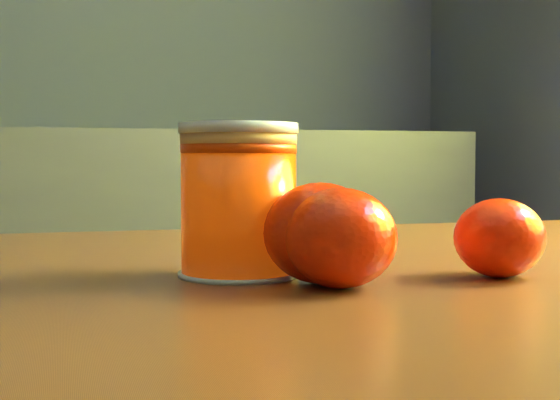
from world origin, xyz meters
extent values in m
cube|color=brown|center=(0.93, 0.04, 0.73)|extent=(1.01, 0.72, 0.04)
cylinder|color=#FA4305|center=(0.77, 0.02, 0.80)|extent=(0.08, 0.08, 0.09)
cylinder|color=#E9AE5F|center=(0.77, 0.02, 0.85)|extent=(0.08, 0.08, 0.01)
cylinder|color=silver|center=(0.77, 0.02, 0.86)|extent=(0.08, 0.08, 0.01)
ellipsoid|color=red|center=(0.81, -0.02, 0.79)|extent=(0.09, 0.09, 0.07)
ellipsoid|color=red|center=(0.94, -0.03, 0.78)|extent=(0.08, 0.08, 0.05)
ellipsoid|color=red|center=(0.82, -0.04, 0.79)|extent=(0.09, 0.09, 0.06)
camera|label=1|loc=(0.65, -0.51, 0.84)|focal=50.00mm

